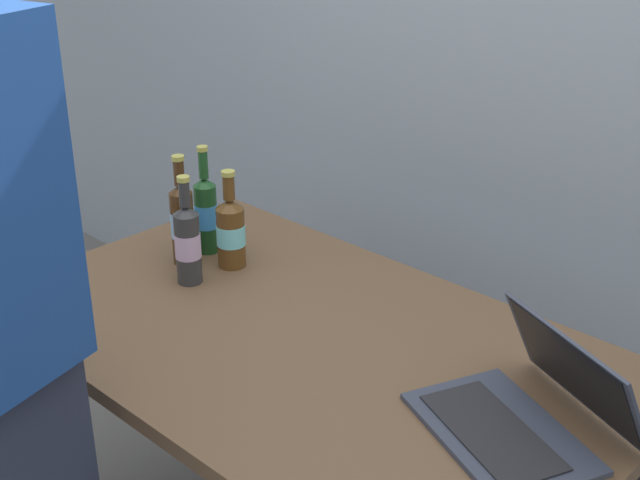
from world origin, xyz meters
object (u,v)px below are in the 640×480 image
Objects in this scene: laptop at (527,409)px; beer_bottle_dark at (231,231)px; beer_bottle_green at (182,221)px; beer_bottle_amber at (206,212)px; beer_bottle_brown at (188,242)px.

beer_bottle_dark reaches higher than laptop.
beer_bottle_green is (-1.03, 0.01, 0.08)m from laptop.
beer_bottle_green is 1.13× the size of beer_bottle_dark.
beer_bottle_amber is (-1.04, 0.10, 0.07)m from laptop.
laptop is 1.60× the size of beer_bottle_brown.
beer_bottle_brown is at bearing -32.13° from beer_bottle_green.
beer_bottle_dark is at bearing 174.95° from laptop.
laptop is 1.52× the size of beer_bottle_green.
beer_bottle_amber reaches higher than beer_bottle_dark.
beer_bottle_green is 0.13m from beer_bottle_dark.
beer_bottle_green reaches higher than beer_bottle_brown.
beer_bottle_amber is at bearing 173.16° from beer_bottle_dark.
beer_bottle_dark is at bearing 35.03° from beer_bottle_green.
beer_bottle_brown reaches higher than laptop.
laptop is 1.03m from beer_bottle_green.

